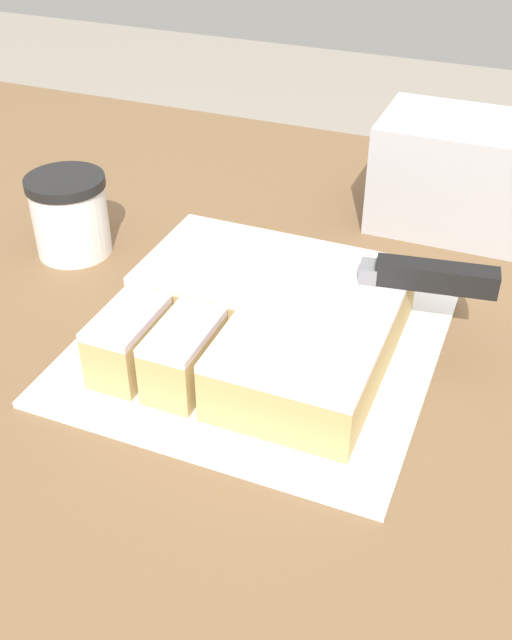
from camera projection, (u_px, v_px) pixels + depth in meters
name	position (u px, v px, depth m)	size (l,w,h in m)	color
countertop	(209.00, 621.00, 0.96)	(1.40, 1.10, 0.89)	brown
cake_board	(256.00, 348.00, 0.68)	(0.32, 0.30, 0.01)	white
cake	(261.00, 319.00, 0.67)	(0.24, 0.22, 0.06)	tan
knife	(404.00, 274.00, 0.66)	(0.28, 0.06, 0.02)	silver
coffee_cup	(70.00, 215.00, 0.81)	(0.08, 0.08, 0.09)	white
storage_box	(479.00, 177.00, 0.84)	(0.23, 0.13, 0.13)	#B2B2B7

